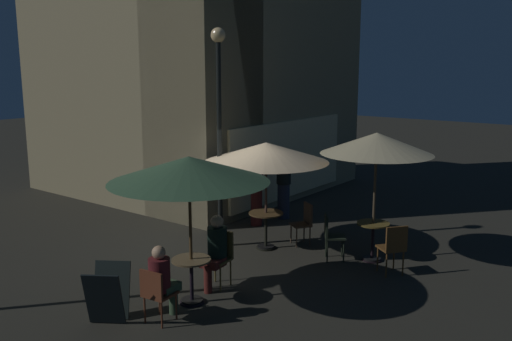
# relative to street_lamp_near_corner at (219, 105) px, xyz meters

# --- Properties ---
(ground_plane) EXTENTS (60.00, 60.00, 0.00)m
(ground_plane) POSITION_rel_street_lamp_near_corner_xyz_m (-0.87, -0.14, -3.00)
(ground_plane) COLOR #2B2922
(cafe_building) EXTENTS (7.40, 7.64, 9.68)m
(cafe_building) POSITION_rel_street_lamp_near_corner_xyz_m (3.01, 3.36, 1.83)
(cafe_building) COLOR #91835F
(cafe_building) RESTS_ON ground
(street_lamp_near_corner) EXTENTS (0.30, 0.30, 4.54)m
(street_lamp_near_corner) POSITION_rel_street_lamp_near_corner_xyz_m (0.00, 0.00, 0.00)
(street_lamp_near_corner) COLOR black
(street_lamp_near_corner) RESTS_ON ground
(menu_sandwich_board) EXTENTS (0.83, 0.81, 0.85)m
(menu_sandwich_board) POSITION_rel_street_lamp_near_corner_xyz_m (-3.67, -0.95, -2.56)
(menu_sandwich_board) COLOR black
(menu_sandwich_board) RESTS_ON ground
(cafe_table_0) EXTENTS (0.63, 0.63, 0.75)m
(cafe_table_0) POSITION_rel_street_lamp_near_corner_xyz_m (-2.43, -1.48, -2.49)
(cafe_table_0) COLOR black
(cafe_table_0) RESTS_ON ground
(cafe_table_1) EXTENTS (0.72, 0.72, 0.78)m
(cafe_table_1) POSITION_rel_street_lamp_near_corner_xyz_m (0.46, -0.86, -2.43)
(cafe_table_1) COLOR black
(cafe_table_1) RESTS_ON ground
(cafe_table_2) EXTENTS (0.64, 0.64, 0.77)m
(cafe_table_2) POSITION_rel_street_lamp_near_corner_xyz_m (1.16, -2.95, -2.48)
(cafe_table_2) COLOR black
(cafe_table_2) RESTS_ON ground
(patio_umbrella_0) EXTENTS (2.54, 2.54, 2.42)m
(patio_umbrella_0) POSITION_rel_street_lamp_near_corner_xyz_m (-2.43, -1.48, -0.79)
(patio_umbrella_0) COLOR black
(patio_umbrella_0) RESTS_ON ground
(patio_umbrella_1) EXTENTS (2.58, 2.58, 2.26)m
(patio_umbrella_1) POSITION_rel_street_lamp_near_corner_xyz_m (0.46, -0.86, -0.95)
(patio_umbrella_1) COLOR black
(patio_umbrella_1) RESTS_ON ground
(patio_umbrella_2) EXTENTS (2.15, 2.15, 2.55)m
(patio_umbrella_2) POSITION_rel_street_lamp_near_corner_xyz_m (1.16, -2.95, -0.67)
(patio_umbrella_2) COLOR black
(patio_umbrella_2) RESTS_ON ground
(cafe_chair_0) EXTENTS (0.46, 0.46, 0.97)m
(cafe_chair_0) POSITION_rel_street_lamp_near_corner_xyz_m (-1.58, -1.37, -2.41)
(cafe_chair_0) COLOR brown
(cafe_chair_0) RESTS_ON ground
(cafe_chair_1) EXTENTS (0.46, 0.46, 0.86)m
(cafe_chair_1) POSITION_rel_street_lamp_near_corner_xyz_m (-3.27, -1.57, -2.48)
(cafe_chair_1) COLOR #602E1A
(cafe_chair_1) RESTS_ON ground
(cafe_chair_2) EXTENTS (0.53, 0.53, 0.90)m
(cafe_chair_2) POSITION_rel_street_lamp_near_corner_xyz_m (1.19, -1.35, -2.46)
(cafe_chair_2) COLOR #4D3727
(cafe_chair_2) RESTS_ON ground
(cafe_chair_3) EXTENTS (0.59, 0.59, 0.96)m
(cafe_chair_3) POSITION_rel_street_lamp_near_corner_xyz_m (0.66, -3.60, -2.42)
(cafe_chair_3) COLOR brown
(cafe_chair_3) RESTS_ON ground
(cafe_chair_4) EXTENTS (0.56, 0.56, 0.92)m
(cafe_chair_4) POSITION_rel_street_lamp_near_corner_xyz_m (0.69, -2.28, -2.44)
(cafe_chair_4) COLOR black
(cafe_chair_4) RESTS_ON ground
(patron_seated_0) EXTENTS (0.54, 0.38, 1.29)m
(patron_seated_0) POSITION_rel_street_lamp_near_corner_xyz_m (-1.72, -1.39, -2.27)
(patron_seated_0) COLOR #561E19
(patron_seated_0) RESTS_ON ground
(patron_seated_1) EXTENTS (0.53, 0.36, 1.19)m
(patron_seated_1) POSITION_rel_street_lamp_near_corner_xyz_m (-3.13, -1.56, -2.32)
(patron_seated_1) COLOR #364D33
(patron_seated_1) RESTS_ON ground
(patron_standing_2) EXTENTS (0.36, 0.36, 1.69)m
(patron_standing_2) POSITION_rel_street_lamp_near_corner_xyz_m (2.60, 0.16, -2.15)
(patron_standing_2) COLOR #242D42
(patron_standing_2) RESTS_ON ground
(patron_standing_3) EXTENTS (0.32, 0.32, 1.77)m
(patron_standing_3) POSITION_rel_street_lamp_near_corner_xyz_m (1.70, 0.33, -2.10)
(patron_standing_3) COLOR #4E1B19
(patron_standing_3) RESTS_ON ground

